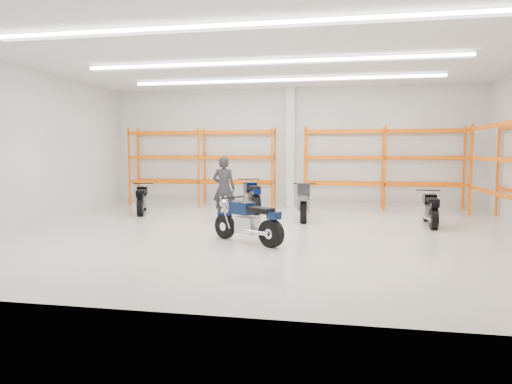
% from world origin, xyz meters
% --- Properties ---
extents(ground, '(14.00, 14.00, 0.00)m').
position_xyz_m(ground, '(0.00, 0.00, 0.00)').
color(ground, beige).
rests_on(ground, ground).
extents(room_shell, '(14.02, 12.02, 4.51)m').
position_xyz_m(room_shell, '(0.00, 0.03, 3.28)').
color(room_shell, silver).
rests_on(room_shell, ground).
extents(motorcycle_main, '(1.84, 1.26, 1.03)m').
position_xyz_m(motorcycle_main, '(-0.12, -1.41, 0.48)').
color(motorcycle_main, black).
rests_on(motorcycle_main, ground).
extents(motorcycle_back_a, '(0.90, 1.97, 1.00)m').
position_xyz_m(motorcycle_back_a, '(-4.68, 2.84, 0.47)').
color(motorcycle_back_a, black).
rests_on(motorcycle_back_a, ground).
extents(motorcycle_back_b, '(1.10, 2.18, 1.13)m').
position_xyz_m(motorcycle_back_b, '(-1.12, 3.89, 0.53)').
color(motorcycle_back_b, black).
rests_on(motorcycle_back_b, ground).
extents(motorcycle_back_c, '(0.73, 2.31, 1.18)m').
position_xyz_m(motorcycle_back_c, '(0.80, 2.38, 0.57)').
color(motorcycle_back_c, black).
rests_on(motorcycle_back_c, ground).
extents(motorcycle_back_d, '(0.66, 2.00, 0.98)m').
position_xyz_m(motorcycle_back_d, '(4.38, 1.92, 0.46)').
color(motorcycle_back_d, black).
rests_on(motorcycle_back_d, ground).
extents(standing_man, '(0.73, 0.49, 1.95)m').
position_xyz_m(standing_man, '(-1.62, 2.04, 0.97)').
color(standing_man, black).
rests_on(standing_man, ground).
extents(structural_column, '(0.32, 0.32, 4.50)m').
position_xyz_m(structural_column, '(0.00, 5.82, 2.25)').
color(structural_column, white).
rests_on(structural_column, ground).
extents(pallet_racking_back_left, '(5.67, 0.87, 3.00)m').
position_xyz_m(pallet_racking_back_left, '(-3.40, 5.48, 1.79)').
color(pallet_racking_back_left, '#FE5E00').
rests_on(pallet_racking_back_left, ground).
extents(pallet_racking_back_right, '(5.67, 0.87, 3.00)m').
position_xyz_m(pallet_racking_back_right, '(3.40, 5.48, 1.79)').
color(pallet_racking_back_right, '#FE5E00').
rests_on(pallet_racking_back_right, ground).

